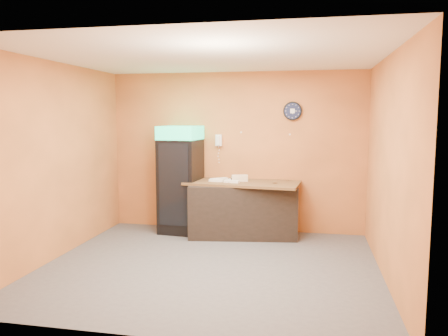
# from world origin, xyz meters

# --- Properties ---
(floor) EXTENTS (4.50, 4.50, 0.00)m
(floor) POSITION_xyz_m (0.00, 0.00, 0.00)
(floor) COLOR #47474C
(floor) RESTS_ON ground
(back_wall) EXTENTS (4.50, 0.02, 2.80)m
(back_wall) POSITION_xyz_m (0.00, 2.00, 1.40)
(back_wall) COLOR orange
(back_wall) RESTS_ON floor
(left_wall) EXTENTS (0.02, 4.00, 2.80)m
(left_wall) POSITION_xyz_m (-2.25, 0.00, 1.40)
(left_wall) COLOR orange
(left_wall) RESTS_ON floor
(right_wall) EXTENTS (0.02, 4.00, 2.80)m
(right_wall) POSITION_xyz_m (2.25, 0.00, 1.40)
(right_wall) COLOR orange
(right_wall) RESTS_ON floor
(ceiling) EXTENTS (4.50, 4.00, 0.02)m
(ceiling) POSITION_xyz_m (0.00, 0.00, 2.80)
(ceiling) COLOR white
(ceiling) RESTS_ON back_wall
(beverage_cooler) EXTENTS (0.70, 0.71, 1.86)m
(beverage_cooler) POSITION_xyz_m (-0.91, 1.61, 0.91)
(beverage_cooler) COLOR black
(beverage_cooler) RESTS_ON floor
(prep_counter) EXTENTS (1.88, 1.05, 0.89)m
(prep_counter) POSITION_xyz_m (0.19, 1.60, 0.45)
(prep_counter) COLOR black
(prep_counter) RESTS_ON floor
(wall_clock) EXTENTS (0.32, 0.06, 0.32)m
(wall_clock) POSITION_xyz_m (0.99, 1.97, 2.12)
(wall_clock) COLOR black
(wall_clock) RESTS_ON back_wall
(wall_phone) EXTENTS (0.11, 0.10, 0.20)m
(wall_phone) POSITION_xyz_m (-0.29, 1.95, 1.61)
(wall_phone) COLOR white
(wall_phone) RESTS_ON back_wall
(butcher_paper) EXTENTS (1.96, 1.04, 0.04)m
(butcher_paper) POSITION_xyz_m (0.19, 1.60, 0.91)
(butcher_paper) COLOR brown
(butcher_paper) RESTS_ON prep_counter
(sub_roll_stack) EXTENTS (0.28, 0.17, 0.11)m
(sub_roll_stack) POSITION_xyz_m (0.14, 1.62, 0.99)
(sub_roll_stack) COLOR beige
(sub_roll_stack) RESTS_ON butcher_paper
(wrapped_sandwich_left) EXTENTS (0.26, 0.12, 0.04)m
(wrapped_sandwich_left) POSITION_xyz_m (-0.24, 1.53, 0.95)
(wrapped_sandwich_left) COLOR white
(wrapped_sandwich_left) RESTS_ON butcher_paper
(wrapped_sandwich_mid) EXTENTS (0.27, 0.15, 0.04)m
(wrapped_sandwich_mid) POSITION_xyz_m (0.03, 1.47, 0.95)
(wrapped_sandwich_mid) COLOR white
(wrapped_sandwich_mid) RESTS_ON butcher_paper
(wrapped_sandwich_right) EXTENTS (0.31, 0.28, 0.04)m
(wrapped_sandwich_right) POSITION_xyz_m (-0.22, 1.65, 0.95)
(wrapped_sandwich_right) COLOR white
(wrapped_sandwich_right) RESTS_ON butcher_paper
(kitchen_tool) EXTENTS (0.07, 0.07, 0.07)m
(kitchen_tool) POSITION_xyz_m (-0.00, 1.75, 0.96)
(kitchen_tool) COLOR silver
(kitchen_tool) RESTS_ON butcher_paper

